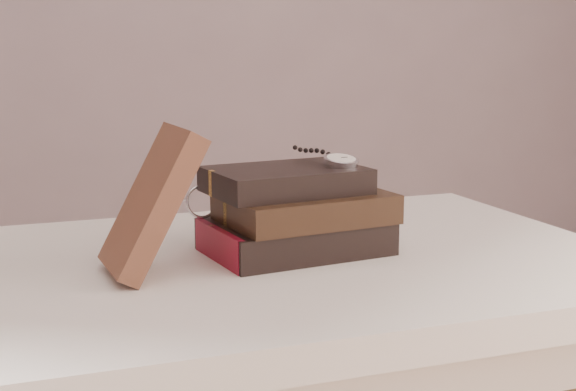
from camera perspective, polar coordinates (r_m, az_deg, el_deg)
name	(u,v)px	position (r m, az deg, el deg)	size (l,w,h in m)	color
table	(232,330)	(1.06, -3.88, -9.32)	(1.00, 0.60, 0.75)	silver
book_stack	(296,213)	(1.05, 0.57, -1.22)	(0.24, 0.18, 0.11)	black
journal	(152,202)	(0.96, -9.43, -0.43)	(0.03, 0.11, 0.18)	#48271C
pocket_watch	(339,160)	(1.06, 3.53, 2.49)	(0.05, 0.15, 0.02)	silver
eyeglasses	(217,200)	(1.08, -4.96, -0.30)	(0.10, 0.12, 0.04)	silver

